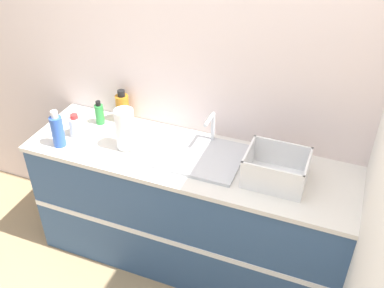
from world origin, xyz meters
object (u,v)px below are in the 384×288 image
object	(u,v)px
bottle_white_spray	(76,126)
bottle_amber	(123,107)
paper_towel_roll	(125,129)
bottle_blue	(58,130)
dish_rack	(276,171)
bottle_green	(99,114)
sink	(203,155)

from	to	relation	value
bottle_white_spray	bottle_amber	bearing A→B (deg)	53.45
paper_towel_roll	bottle_blue	distance (m)	0.42
dish_rack	bottle_white_spray	world-z (taller)	dish_rack
dish_rack	bottle_blue	xyz separation A→B (m)	(-1.32, -0.15, 0.04)
dish_rack	bottle_green	size ratio (longest dim) A/B	2.03
bottle_blue	sink	bearing A→B (deg)	13.30
paper_towel_roll	bottle_white_spray	distance (m)	0.37
paper_towel_roll	bottle_green	world-z (taller)	paper_towel_roll
sink	bottle_green	bearing A→B (deg)	171.99
paper_towel_roll	dish_rack	world-z (taller)	paper_towel_roll
paper_towel_roll	bottle_green	bearing A→B (deg)	148.08
paper_towel_roll	sink	bearing A→B (deg)	9.30
bottle_amber	bottle_green	xyz separation A→B (m)	(-0.13, -0.09, -0.03)
sink	dish_rack	xyz separation A→B (m)	(0.45, -0.05, 0.05)
sink	paper_towel_roll	bearing A→B (deg)	-170.70
sink	bottle_green	size ratio (longest dim) A/B	2.84
bottle_blue	bottle_white_spray	xyz separation A→B (m)	(0.03, 0.14, -0.04)
dish_rack	bottle_green	bearing A→B (deg)	172.44
sink	bottle_blue	xyz separation A→B (m)	(-0.87, -0.21, 0.09)
sink	bottle_amber	xyz separation A→B (m)	(-0.64, 0.20, 0.08)
sink	bottle_white_spray	world-z (taller)	sink
bottle_amber	sink	bearing A→B (deg)	-16.99
bottle_blue	dish_rack	bearing A→B (deg)	6.57
dish_rack	bottle_white_spray	bearing A→B (deg)	-179.33
paper_towel_roll	bottle_blue	bearing A→B (deg)	-162.12
dish_rack	paper_towel_roll	bearing A→B (deg)	-178.54
paper_towel_roll	bottle_green	xyz separation A→B (m)	(-0.30, 0.19, -0.06)
paper_towel_roll	bottle_blue	size ratio (longest dim) A/B	1.09
dish_rack	bottle_white_spray	distance (m)	1.29
sink	bottle_blue	size ratio (longest dim) A/B	1.93
sink	dish_rack	distance (m)	0.46
sink	bottle_blue	distance (m)	0.90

